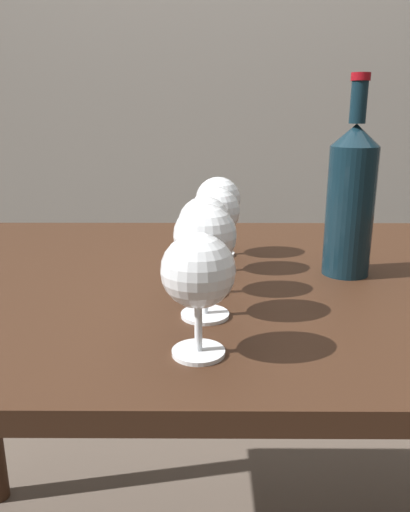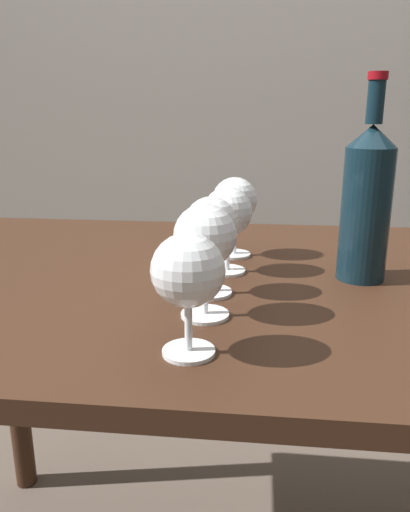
{
  "view_description": "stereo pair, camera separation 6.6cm",
  "coord_description": "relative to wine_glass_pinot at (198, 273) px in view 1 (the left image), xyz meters",
  "views": [
    {
      "loc": [
        -0.05,
        -0.81,
        1.04
      ],
      "look_at": [
        -0.05,
        -0.18,
        0.85
      ],
      "focal_mm": 35.24,
      "sensor_mm": 36.0,
      "label": 1
    },
    {
      "loc": [
        0.01,
        -0.8,
        1.04
      ],
      "look_at": [
        -0.05,
        -0.18,
        0.85
      ],
      "focal_mm": 35.24,
      "sensor_mm": 36.0,
      "label": 2
    }
  ],
  "objects": [
    {
      "name": "wine_glass_merlot",
      "position": [
        0.02,
        0.3,
        0.0
      ],
      "size": [
        0.08,
        0.08,
        0.15
      ],
      "color": "white",
      "rests_on": "dining_table"
    },
    {
      "name": "wine_bottle",
      "position": [
        0.24,
        0.29,
        0.03
      ],
      "size": [
        0.08,
        0.08,
        0.32
      ],
      "color": "#0F232D",
      "rests_on": "dining_table"
    },
    {
      "name": "wine_glass_cabernet",
      "position": [
        0.01,
        0.2,
        0.01
      ],
      "size": [
        0.08,
        0.08,
        0.15
      ],
      "color": "white",
      "rests_on": "dining_table"
    },
    {
      "name": "wine_glass_port",
      "position": [
        0.03,
        0.41,
        0.01
      ],
      "size": [
        0.08,
        0.08,
        0.15
      ],
      "color": "white",
      "rests_on": "dining_table"
    },
    {
      "name": "back_wall",
      "position": [
        0.06,
        1.47,
        0.43
      ],
      "size": [
        5.0,
        0.08,
        2.6
      ],
      "primitive_type": "cube",
      "color": "gray",
      "rests_on": "ground_plane"
    },
    {
      "name": "wine_glass_chardonnay",
      "position": [
        0.01,
        0.11,
        0.01
      ],
      "size": [
        0.08,
        0.08,
        0.15
      ],
      "color": "white",
      "rests_on": "dining_table"
    },
    {
      "name": "dining_table",
      "position": [
        0.06,
        0.29,
        -0.2
      ],
      "size": [
        1.38,
        0.8,
        0.77
      ],
      "color": "#382114",
      "rests_on": "ground_plane"
    },
    {
      "name": "wine_glass_pinot",
      "position": [
        0.0,
        0.0,
        0.0
      ],
      "size": [
        0.08,
        0.08,
        0.14
      ],
      "color": "white",
      "rests_on": "dining_table"
    }
  ]
}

